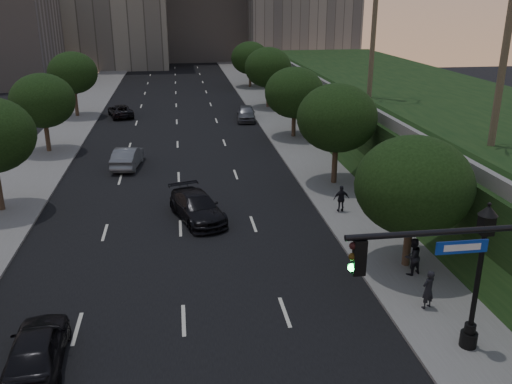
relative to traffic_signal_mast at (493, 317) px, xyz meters
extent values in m
cube|color=black|center=(-8.37, 31.71, -3.66)|extent=(16.00, 140.00, 0.02)
cube|color=slate|center=(1.88, 31.71, -3.60)|extent=(4.50, 140.00, 0.15)
cube|color=slate|center=(-18.62, 31.71, -3.60)|extent=(4.50, 140.00, 0.15)
cube|color=black|center=(13.63, 29.71, -1.67)|extent=(18.00, 90.00, 4.00)
cube|color=slate|center=(5.13, 29.71, 0.68)|extent=(0.35, 90.00, 0.70)
cylinder|color=#38281C|center=(1.93, 9.71, -2.24)|extent=(0.36, 0.36, 2.86)
ellipsoid|color=black|center=(1.93, 9.71, 0.36)|extent=(5.20, 5.20, 4.42)
cylinder|color=#38281C|center=(1.93, 21.71, -2.07)|extent=(0.36, 0.36, 3.21)
ellipsoid|color=black|center=(1.93, 21.71, 0.85)|extent=(5.20, 5.20, 4.42)
cylinder|color=#38281C|center=(1.93, 34.71, -2.24)|extent=(0.36, 0.36, 2.86)
ellipsoid|color=black|center=(1.93, 34.71, 0.36)|extent=(5.20, 5.20, 4.42)
cylinder|color=#38281C|center=(1.93, 48.71, -2.07)|extent=(0.36, 0.36, 3.21)
ellipsoid|color=black|center=(1.93, 48.71, 0.85)|extent=(5.20, 5.20, 4.42)
cylinder|color=#38281C|center=(1.93, 63.71, -2.24)|extent=(0.36, 0.36, 2.86)
ellipsoid|color=black|center=(1.93, 63.71, 0.36)|extent=(5.20, 5.20, 4.42)
cylinder|color=#38281C|center=(-18.67, 32.71, -2.18)|extent=(0.36, 0.36, 2.99)
ellipsoid|color=black|center=(-18.67, 32.71, 0.54)|extent=(5.00, 5.00, 4.25)
cylinder|color=#38281C|center=(-18.67, 46.71, -2.04)|extent=(0.36, 0.36, 3.26)
ellipsoid|color=black|center=(-18.67, 46.71, 0.92)|extent=(5.00, 5.00, 4.25)
cylinder|color=#4C4233|center=(9.13, 15.71, 6.33)|extent=(0.40, 0.40, 12.00)
cylinder|color=#4C4233|center=(7.63, 31.71, 7.58)|extent=(0.40, 0.40, 14.50)
cylinder|color=black|center=(-1.61, 0.00, 2.63)|extent=(5.40, 0.16, 0.16)
cube|color=black|center=(-3.91, 0.00, 2.08)|extent=(0.32, 0.22, 0.95)
sphere|color=black|center=(-4.09, 0.00, 2.41)|extent=(0.20, 0.20, 0.20)
sphere|color=#3F2B0A|center=(-4.09, 0.00, 2.11)|extent=(0.20, 0.20, 0.20)
sphere|color=#19F24C|center=(-4.09, 0.00, 1.81)|extent=(0.20, 0.20, 0.20)
cube|color=#0C34A7|center=(-1.21, 0.00, 2.18)|extent=(1.40, 0.05, 0.35)
cylinder|color=black|center=(1.60, 3.42, -3.32)|extent=(0.60, 0.60, 0.70)
cylinder|color=black|center=(1.60, 3.42, -2.82)|extent=(0.40, 0.40, 0.40)
cylinder|color=black|center=(1.60, 3.42, -0.87)|extent=(0.18, 0.18, 3.60)
cube|color=black|center=(1.60, 3.42, 1.18)|extent=(0.42, 0.42, 0.70)
cone|color=black|center=(1.60, 3.42, 1.68)|extent=(0.64, 0.64, 0.35)
sphere|color=black|center=(1.60, 3.42, 1.88)|extent=(0.14, 0.14, 0.14)
imported|color=black|center=(-13.27, 4.60, -2.92)|extent=(2.02, 4.52, 1.51)
imported|color=slate|center=(-12.02, 27.70, -2.91)|extent=(2.25, 4.83, 1.53)
imported|color=black|center=(-14.17, 46.09, -3.03)|extent=(3.23, 5.03, 1.29)
imported|color=black|center=(-7.39, 16.88, -2.92)|extent=(3.53, 5.58, 1.51)
imported|color=slate|center=(-1.37, 42.38, -2.90)|extent=(2.25, 4.67, 1.54)
imported|color=black|center=(1.25, 6.04, -2.71)|extent=(0.70, 0.60, 1.63)
imported|color=black|center=(1.79, 8.79, -2.66)|extent=(1.01, 0.90, 1.73)
imported|color=black|center=(0.86, 16.53, -2.74)|extent=(0.92, 0.39, 1.57)
camera|label=1|loc=(-8.19, -11.59, 8.15)|focal=38.00mm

